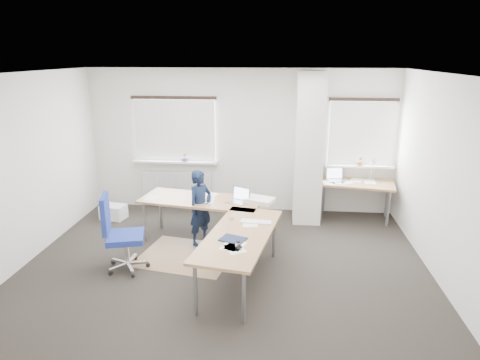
# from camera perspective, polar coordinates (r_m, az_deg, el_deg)

# --- Properties ---
(ground) EXTENTS (6.00, 6.00, 0.00)m
(ground) POSITION_cam_1_polar(r_m,az_deg,el_deg) (6.54, -2.02, -11.32)
(ground) COLOR black
(ground) RESTS_ON ground
(room_shell) EXTENTS (6.04, 5.04, 2.82)m
(room_shell) POSITION_cam_1_polar(r_m,az_deg,el_deg) (6.35, -0.01, 4.65)
(room_shell) COLOR silver
(room_shell) RESTS_ON ground
(floor_mat) EXTENTS (1.60, 1.42, 0.01)m
(floor_mat) POSITION_cam_1_polar(r_m,az_deg,el_deg) (6.87, -7.16, -9.96)
(floor_mat) COLOR #896B4B
(floor_mat) RESTS_ON ground
(white_crate) EXTENTS (0.50, 0.40, 0.27)m
(white_crate) POSITION_cam_1_polar(r_m,az_deg,el_deg) (8.59, -16.52, -4.08)
(white_crate) COLOR white
(white_crate) RESTS_ON ground
(desk_main) EXTENTS (2.40, 2.98, 0.96)m
(desk_main) POSITION_cam_1_polar(r_m,az_deg,el_deg) (6.47, -2.41, -4.90)
(desk_main) COLOR olive
(desk_main) RESTS_ON ground
(desk_side) EXTENTS (1.50, 0.93, 1.22)m
(desk_side) POSITION_cam_1_polar(r_m,az_deg,el_deg) (8.36, 15.16, -0.55)
(desk_side) COLOR olive
(desk_side) RESTS_ON ground
(task_chair) EXTENTS (0.65, 0.63, 1.16)m
(task_chair) POSITION_cam_1_polar(r_m,az_deg,el_deg) (6.52, -15.27, -8.88)
(task_chair) COLOR navy
(task_chair) RESTS_ON ground
(person) EXTENTS (0.52, 0.55, 1.27)m
(person) POSITION_cam_1_polar(r_m,az_deg,el_deg) (7.01, -5.30, -3.74)
(person) COLOR black
(person) RESTS_ON ground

